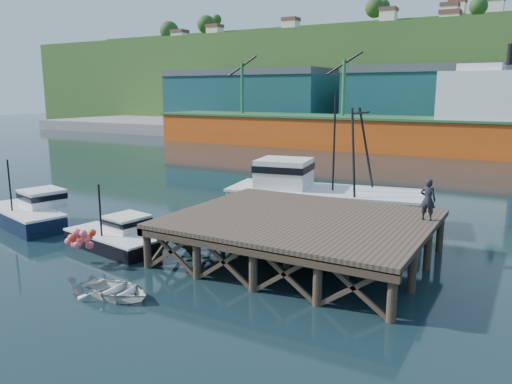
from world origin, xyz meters
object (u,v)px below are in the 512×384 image
Objects in this scene: boat_black at (115,236)px; boat_navy at (29,212)px; dinghy at (116,290)px; dockworker at (428,200)px; trawler at (320,195)px.

boat_navy is at bearing -175.42° from boat_black.
boat_navy is 7.92m from boat_black.
dockworker is at bearing -44.35° from dinghy.
dinghy is at bearing 50.11° from dockworker.
boat_navy reaches higher than dockworker.
trawler is (15.02, 9.99, 0.81)m from boat_navy.
boat_navy is at bearing -156.19° from trawler.
dinghy is at bearing -35.13° from boat_black.
trawler reaches higher than dinghy.
trawler is 6.32× the size of dockworker.
boat_black is at bearing 9.46° from boat_navy.
boat_black is at bearing -133.57° from trawler.
boat_navy is 0.56× the size of trawler.
boat_black is 1.95× the size of dinghy.
dinghy is 14.56m from dockworker.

